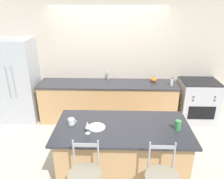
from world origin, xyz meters
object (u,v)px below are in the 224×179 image
(soap_bottle, at_px, (172,82))
(refrigerator, at_px, (19,81))
(tumbler_cup, at_px, (178,125))
(pumpkin_decoration, at_px, (154,80))
(dinner_plate, at_px, (97,127))
(wine_glass, at_px, (87,125))
(coffee_mug, at_px, (71,121))
(oven_range, at_px, (197,101))

(soap_bottle, bearing_deg, refrigerator, 178.25)
(tumbler_cup, relative_size, pumpkin_decoration, 1.00)
(soap_bottle, bearing_deg, dinner_plate, -129.77)
(tumbler_cup, distance_m, soap_bottle, 1.78)
(refrigerator, relative_size, wine_glass, 9.99)
(refrigerator, height_order, pumpkin_decoration, refrigerator)
(refrigerator, xyz_separation_m, wine_glass, (1.81, -1.98, 0.11))
(coffee_mug, xyz_separation_m, tumbler_cup, (1.51, -0.10, 0.03))
(tumbler_cup, height_order, soap_bottle, soap_bottle)
(oven_range, relative_size, pumpkin_decoration, 6.78)
(refrigerator, distance_m, dinner_plate, 2.65)
(dinner_plate, distance_m, coffee_mug, 0.39)
(tumbler_cup, xyz_separation_m, soap_bottle, (0.30, 1.75, -0.01))
(oven_range, bearing_deg, refrigerator, -179.98)
(oven_range, distance_m, dinner_plate, 2.82)
(oven_range, bearing_deg, tumbler_cup, -117.12)
(oven_range, relative_size, coffee_mug, 7.71)
(wine_glass, distance_m, tumbler_cup, 1.25)
(dinner_plate, relative_size, coffee_mug, 2.01)
(soap_bottle, bearing_deg, pumpkin_decoration, 148.68)
(oven_range, relative_size, wine_glass, 5.19)
(dinner_plate, height_order, coffee_mug, coffee_mug)
(coffee_mug, distance_m, soap_bottle, 2.46)
(dinner_plate, distance_m, tumbler_cup, 1.14)
(dinner_plate, bearing_deg, pumpkin_decoration, 60.69)
(refrigerator, xyz_separation_m, dinner_plate, (1.91, -1.84, -0.01))
(dinner_plate, distance_m, pumpkin_decoration, 2.23)
(dinner_plate, distance_m, soap_bottle, 2.26)
(pumpkin_decoration, distance_m, soap_bottle, 0.41)
(wine_glass, bearing_deg, dinner_plate, 54.58)
(refrigerator, bearing_deg, coffee_mug, -48.73)
(coffee_mug, bearing_deg, wine_glass, -40.47)
(refrigerator, relative_size, coffee_mug, 14.85)
(oven_range, xyz_separation_m, tumbler_cup, (-0.95, -1.86, 0.50))
(refrigerator, xyz_separation_m, oven_range, (4.01, 0.00, -0.45))
(coffee_mug, bearing_deg, oven_range, 35.46)
(tumbler_cup, distance_m, pumpkin_decoration, 1.97)
(wine_glass, relative_size, soap_bottle, 1.03)
(wine_glass, height_order, soap_bottle, wine_glass)
(refrigerator, bearing_deg, wine_glass, -47.64)
(oven_range, distance_m, coffee_mug, 3.06)
(refrigerator, distance_m, pumpkin_decoration, 3.01)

